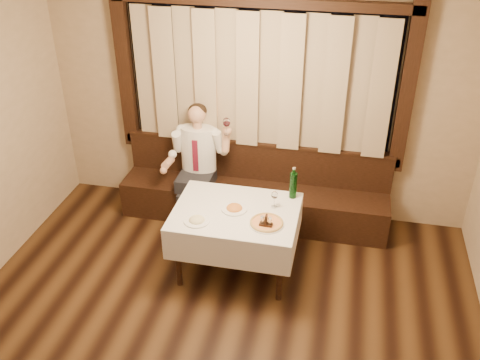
% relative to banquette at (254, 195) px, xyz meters
% --- Properties ---
extents(room, '(5.01, 6.01, 2.81)m').
position_rel_banquette_xyz_m(room, '(-0.00, -1.75, 1.19)').
color(room, black).
rests_on(room, ground).
extents(banquette, '(3.20, 0.61, 0.94)m').
position_rel_banquette_xyz_m(banquette, '(0.00, 0.00, 0.00)').
color(banquette, black).
rests_on(banquette, ground).
extents(dining_table, '(1.27, 0.97, 0.76)m').
position_rel_banquette_xyz_m(dining_table, '(0.00, -1.02, 0.34)').
color(dining_table, black).
rests_on(dining_table, ground).
extents(pizza, '(0.35, 0.35, 0.04)m').
position_rel_banquette_xyz_m(pizza, '(0.34, -1.19, 0.46)').
color(pizza, white).
rests_on(pizza, dining_table).
extents(pasta_red, '(0.27, 0.27, 0.09)m').
position_rel_banquette_xyz_m(pasta_red, '(-0.02, -1.01, 0.48)').
color(pasta_red, white).
rests_on(pasta_red, dining_table).
extents(pasta_cream, '(0.26, 0.26, 0.09)m').
position_rel_banquette_xyz_m(pasta_cream, '(-0.33, -1.29, 0.48)').
color(pasta_cream, white).
rests_on(pasta_cream, dining_table).
extents(green_bottle, '(0.08, 0.08, 0.36)m').
position_rel_banquette_xyz_m(green_bottle, '(0.53, -0.65, 0.60)').
color(green_bottle, '#0E4211').
rests_on(green_bottle, dining_table).
extents(table_wine_glass, '(0.07, 0.07, 0.19)m').
position_rel_banquette_xyz_m(table_wine_glass, '(0.37, -0.88, 0.58)').
color(table_wine_glass, white).
rests_on(table_wine_glass, dining_table).
extents(cruet_caddy, '(0.13, 0.07, 0.14)m').
position_rel_banquette_xyz_m(cruet_caddy, '(0.35, -1.24, 0.49)').
color(cruet_caddy, black).
rests_on(cruet_caddy, dining_table).
extents(seated_man, '(0.79, 0.59, 1.43)m').
position_rel_banquette_xyz_m(seated_man, '(-0.67, -0.09, 0.52)').
color(seated_man, black).
rests_on(seated_man, ground).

